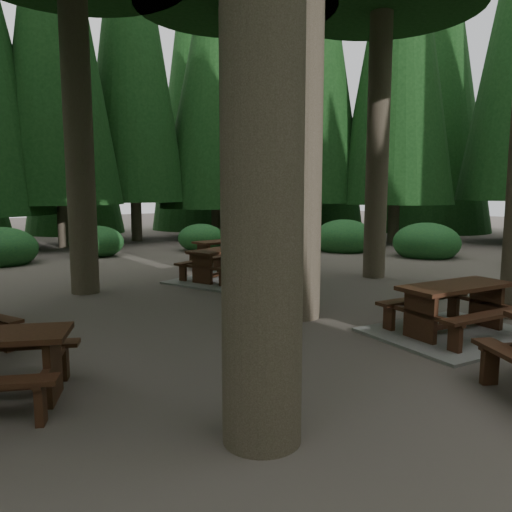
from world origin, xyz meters
TOP-DOWN VIEW (x-y plane):
  - ground at (0.00, 0.00)m, footprint 80.00×80.00m
  - picnic_table_a at (1.91, -2.37)m, footprint 2.90×2.54m
  - picnic_table_c at (1.88, 4.21)m, footprint 3.01×2.72m
  - picnic_table_d at (3.36, 6.14)m, footprint 1.95×1.59m
  - shrub_ring at (0.70, 0.75)m, footprint 23.86×24.64m

SIDE VIEW (x-z plane):
  - ground at x=0.00m, z-range 0.00..0.00m
  - picnic_table_c at x=1.88m, z-range -0.13..0.73m
  - picnic_table_a at x=1.91m, z-range -0.13..0.74m
  - shrub_ring at x=0.70m, z-range -0.35..1.15m
  - picnic_table_d at x=3.36m, z-range 0.14..0.97m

